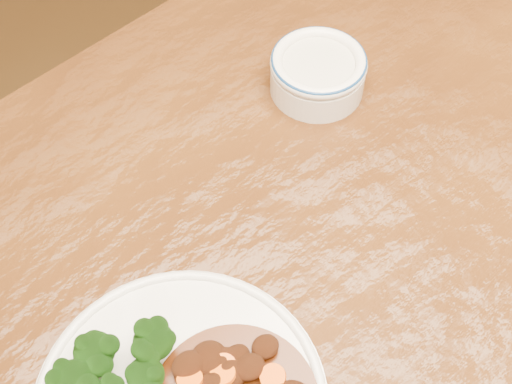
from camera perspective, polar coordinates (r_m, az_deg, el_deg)
dining_table at (r=0.75m, az=11.22°, el=-9.06°), size 1.60×1.07×0.75m
broccoli_florets at (r=0.60m, az=-11.87°, el=-14.61°), size 0.13×0.09×0.04m
dip_bowl at (r=0.79m, az=4.97°, el=9.56°), size 0.11×0.11×0.05m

